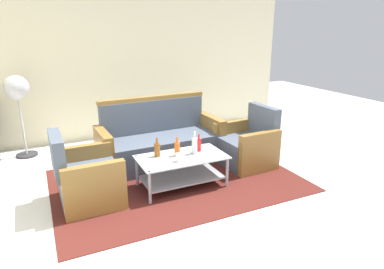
% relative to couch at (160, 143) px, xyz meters
% --- Properties ---
extents(ground_plane, '(14.00, 14.00, 0.00)m').
position_rel_couch_xyz_m(ground_plane, '(-0.10, -1.42, -0.32)').
color(ground_plane, white).
extents(wall_back, '(6.52, 0.12, 2.80)m').
position_rel_couch_xyz_m(wall_back, '(-0.10, 1.64, 1.08)').
color(wall_back, beige).
rests_on(wall_back, ground).
extents(rug, '(3.13, 2.14, 0.01)m').
position_rel_couch_xyz_m(rug, '(-0.02, -0.67, -0.31)').
color(rug, '#511E19').
rests_on(rug, ground).
extents(couch, '(1.82, 0.80, 0.96)m').
position_rel_couch_xyz_m(couch, '(0.00, 0.00, 0.00)').
color(couch, '#4C5666').
rests_on(couch, rug).
extents(armchair_left, '(0.71, 0.77, 0.85)m').
position_rel_couch_xyz_m(armchair_left, '(-1.17, -0.76, -0.03)').
color(armchair_left, '#4C5666').
rests_on(armchair_left, rug).
extents(armchair_right, '(0.73, 0.79, 0.85)m').
position_rel_couch_xyz_m(armchair_right, '(1.13, -0.60, -0.03)').
color(armchair_right, '#4C5666').
rests_on(armchair_right, rug).
extents(coffee_table, '(1.10, 0.60, 0.40)m').
position_rel_couch_xyz_m(coffee_table, '(-0.03, -0.85, -0.04)').
color(coffee_table, silver).
rests_on(coffee_table, rug).
extents(bottle_red, '(0.06, 0.06, 0.23)m').
position_rel_couch_xyz_m(bottle_red, '(0.25, -0.77, 0.18)').
color(bottle_red, red).
rests_on(bottle_red, coffee_table).
extents(bottle_clear, '(0.07, 0.07, 0.29)m').
position_rel_couch_xyz_m(bottle_clear, '(0.16, -0.83, 0.21)').
color(bottle_clear, silver).
rests_on(bottle_clear, coffee_table).
extents(bottle_orange, '(0.07, 0.07, 0.25)m').
position_rel_couch_xyz_m(bottle_orange, '(-0.07, -0.80, 0.19)').
color(bottle_orange, '#D85919').
rests_on(bottle_orange, coffee_table).
extents(bottle_brown, '(0.07, 0.07, 0.24)m').
position_rel_couch_xyz_m(bottle_brown, '(-0.30, -0.72, 0.19)').
color(bottle_brown, brown).
rests_on(bottle_brown, coffee_table).
extents(cup, '(0.08, 0.08, 0.10)m').
position_rel_couch_xyz_m(cup, '(-0.12, -0.99, 0.14)').
color(cup, silver).
rests_on(cup, coffee_table).
extents(pedestal_fan, '(0.36, 0.36, 1.27)m').
position_rel_couch_xyz_m(pedestal_fan, '(-1.83, 1.18, 0.70)').
color(pedestal_fan, '#2D2D33').
rests_on(pedestal_fan, ground).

